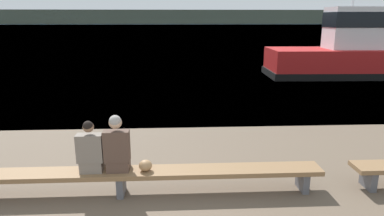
{
  "coord_description": "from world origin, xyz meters",
  "views": [
    {
      "loc": [
        0.69,
        -2.74,
        3.12
      ],
      "look_at": [
        1.15,
        5.96,
        0.81
      ],
      "focal_mm": 32.0,
      "sensor_mm": 36.0,
      "label": 1
    }
  ],
  "objects_px": {
    "person_right": "(117,146)",
    "tugboat_red": "(346,55)",
    "bench_main": "(121,175)",
    "person_left": "(91,151)",
    "shopping_bag": "(145,166)"
  },
  "relations": [
    {
      "from": "person_right",
      "to": "tugboat_red",
      "type": "height_order",
      "value": "tugboat_red"
    },
    {
      "from": "tugboat_red",
      "to": "bench_main",
      "type": "bearing_deg",
      "value": 142.23
    },
    {
      "from": "bench_main",
      "to": "tugboat_red",
      "type": "xyz_separation_m",
      "value": [
        10.31,
        12.44,
        0.77
      ]
    },
    {
      "from": "person_left",
      "to": "person_right",
      "type": "relative_size",
      "value": 0.91
    },
    {
      "from": "person_right",
      "to": "shopping_bag",
      "type": "distance_m",
      "value": 0.61
    },
    {
      "from": "shopping_bag",
      "to": "tugboat_red",
      "type": "distance_m",
      "value": 15.9
    },
    {
      "from": "person_left",
      "to": "person_right",
      "type": "height_order",
      "value": "person_right"
    },
    {
      "from": "bench_main",
      "to": "shopping_bag",
      "type": "distance_m",
      "value": 0.49
    },
    {
      "from": "bench_main",
      "to": "person_right",
      "type": "bearing_deg",
      "value": 179.5
    },
    {
      "from": "person_right",
      "to": "person_left",
      "type": "bearing_deg",
      "value": 179.52
    },
    {
      "from": "shopping_bag",
      "to": "bench_main",
      "type": "bearing_deg",
      "value": 177.2
    },
    {
      "from": "person_left",
      "to": "shopping_bag",
      "type": "distance_m",
      "value": 1.0
    },
    {
      "from": "person_left",
      "to": "shopping_bag",
      "type": "relative_size",
      "value": 4.02
    },
    {
      "from": "bench_main",
      "to": "tugboat_red",
      "type": "relative_size",
      "value": 0.88
    },
    {
      "from": "person_left",
      "to": "person_right",
      "type": "bearing_deg",
      "value": -0.48
    }
  ]
}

